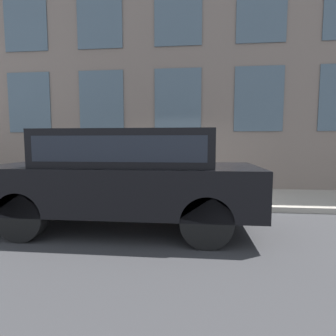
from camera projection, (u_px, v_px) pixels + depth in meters
ground_plane at (171, 210)px, 6.25m from camera, size 80.00×80.00×0.00m
sidewalk at (175, 197)px, 7.47m from camera, size 2.48×60.00×0.13m
building_facade at (178, 32)px, 8.36m from camera, size 0.33×40.00×10.28m
fire_hydrant at (155, 188)px, 6.64m from camera, size 0.29×0.42×0.67m
person at (180, 173)px, 7.07m from camera, size 0.26×0.17×1.09m
parked_truck_black_near at (126, 173)px, 4.82m from camera, size 1.83×4.81×1.82m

